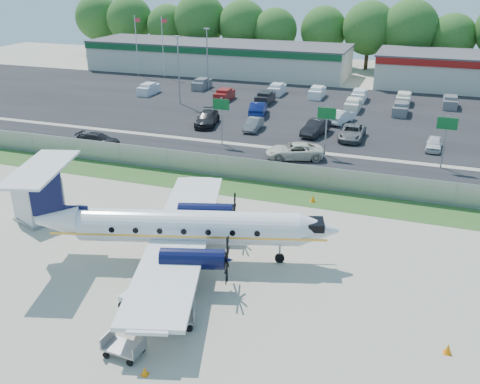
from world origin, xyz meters
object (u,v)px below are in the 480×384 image
(aircraft, at_px, (182,227))
(service_container, at_px, (39,200))
(baggage_cart_near, at_px, (175,317))
(baggage_cart_far, at_px, (124,347))
(pushback_tug, at_px, (143,300))

(aircraft, relative_size, service_container, 5.18)
(baggage_cart_near, height_order, service_container, service_container)
(aircraft, relative_size, baggage_cart_far, 10.00)
(aircraft, relative_size, pushback_tug, 8.49)
(baggage_cart_far, bearing_deg, pushback_tug, 105.28)
(baggage_cart_far, bearing_deg, aircraft, 97.21)
(pushback_tug, bearing_deg, aircraft, 91.70)
(aircraft, xyz_separation_m, baggage_cart_near, (2.46, -6.36, -1.84))
(aircraft, bearing_deg, pushback_tug, -88.30)
(baggage_cart_near, distance_m, service_container, 17.20)
(aircraft, height_order, baggage_cart_near, aircraft)
(baggage_cart_near, height_order, baggage_cart_far, baggage_cart_near)
(baggage_cart_far, xyz_separation_m, service_container, (-13.75, 11.26, 1.06))
(aircraft, distance_m, service_container, 12.74)
(pushback_tug, xyz_separation_m, baggage_cart_far, (1.01, -3.71, -0.09))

